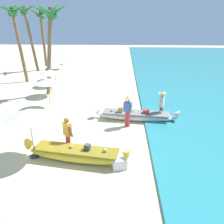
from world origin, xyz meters
TOP-DOWN VIEW (x-y plane):
  - ground_plane at (0.00, 0.00)m, footprint 80.00×80.00m
  - boat_yellow_foreground at (-0.13, -1.04)m, footprint 4.41×1.46m
  - boat_white_midground at (2.46, 3.18)m, footprint 4.75×1.31m
  - person_vendor_hatted at (1.97, 2.31)m, footprint 0.57×0.46m
  - person_tourist_customer at (-0.60, -0.34)m, footprint 0.53×0.52m
  - person_vendor_assistant at (3.85, 3.26)m, footprint 0.44×0.58m
  - patio_umbrella_large at (-1.93, -0.85)m, footprint 1.91×1.91m
  - parasol_row_0 at (-2.93, 4.91)m, footprint 1.60×1.60m
  - parasol_row_1 at (-3.49, 7.43)m, footprint 1.60×1.60m
  - parasol_row_2 at (-3.90, 10.05)m, footprint 1.60×1.60m
  - parasol_row_3 at (-4.22, 12.14)m, footprint 1.60×1.60m
  - parasol_row_4 at (-4.52, 14.76)m, footprint 1.60×1.60m
  - parasol_row_5 at (-4.96, 16.96)m, footprint 1.60×1.60m
  - parasol_row_6 at (-5.19, 19.66)m, footprint 1.60×1.60m
  - palm_tree_tall_inland at (-3.28, 7.79)m, footprint 2.55×2.81m
  - palm_tree_leaning_seaward at (-7.23, 11.29)m, footprint 2.59×2.62m
  - palm_tree_mid_cluster at (-6.58, 16.25)m, footprint 2.46×2.78m
  - palm_tree_far_behind at (-7.99, 15.91)m, footprint 2.42×2.59m
  - cooler_box at (1.60, -1.49)m, footprint 0.63×0.52m

SIDE VIEW (x-z plane):
  - ground_plane at x=0.00m, z-range 0.00..0.00m
  - cooler_box at x=1.60m, z-range 0.00..0.42m
  - boat_white_midground at x=2.46m, z-range -0.12..0.65m
  - boat_yellow_foreground at x=-0.13m, z-range -0.12..0.72m
  - person_tourist_customer at x=-0.60m, z-range 0.10..1.70m
  - person_vendor_hatted at x=1.97m, z-range 0.13..1.83m
  - person_vendor_assistant at x=3.85m, z-range 0.13..1.84m
  - parasol_row_0 at x=-2.93m, z-range 0.79..2.70m
  - parasol_row_1 at x=-3.49m, z-range 0.79..2.70m
  - parasol_row_2 at x=-3.90m, z-range 0.79..2.70m
  - parasol_row_3 at x=-4.22m, z-range 0.79..2.70m
  - parasol_row_4 at x=-4.52m, z-range 0.79..2.70m
  - parasol_row_5 at x=-4.96m, z-range 0.79..2.70m
  - parasol_row_6 at x=-5.19m, z-range 0.79..2.70m
  - patio_umbrella_large at x=-1.93m, z-range 0.87..3.03m
  - palm_tree_mid_cluster at x=-6.58m, z-range 1.92..8.25m
  - palm_tree_tall_inland at x=-3.28m, z-range 1.96..8.27m
  - palm_tree_far_behind at x=-7.99m, z-range 1.92..8.54m
  - palm_tree_leaning_seaward at x=-7.23m, z-range 2.03..8.48m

